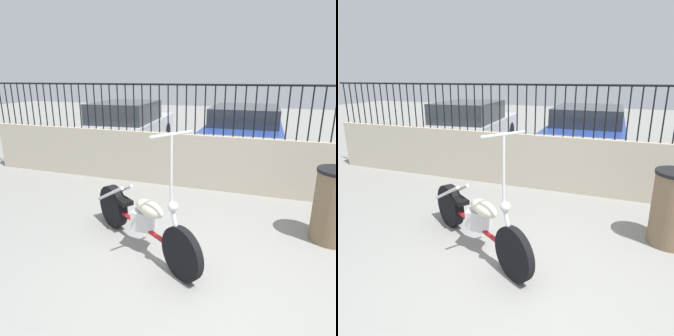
% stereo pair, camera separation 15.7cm
% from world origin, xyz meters
% --- Properties ---
extents(ground_plane, '(40.00, 40.00, 0.00)m').
position_xyz_m(ground_plane, '(0.00, 0.00, 0.00)').
color(ground_plane, gray).
extents(low_wall, '(10.88, 0.18, 1.04)m').
position_xyz_m(low_wall, '(0.00, 2.92, 0.52)').
color(low_wall, '#B2A893').
rests_on(low_wall, ground_plane).
extents(fence_railing, '(10.88, 0.04, 0.91)m').
position_xyz_m(fence_railing, '(-0.00, 2.92, 1.63)').
color(fence_railing, black).
rests_on(fence_railing, low_wall).
extents(motorcycle_red, '(1.85, 1.31, 1.55)m').
position_xyz_m(motorcycle_red, '(-0.96, 0.63, 0.38)').
color(motorcycle_red, black).
rests_on(motorcycle_red, ground_plane).
extents(trash_bin, '(0.53, 0.53, 0.97)m').
position_xyz_m(trash_bin, '(1.39, 1.52, 0.49)').
color(trash_bin, brown).
rests_on(trash_bin, ground_plane).
extents(car_silver, '(2.07, 4.48, 1.40)m').
position_xyz_m(car_silver, '(-3.38, 5.39, 0.70)').
color(car_silver, black).
rests_on(car_silver, ground_plane).
extents(car_blue, '(1.84, 4.25, 1.36)m').
position_xyz_m(car_blue, '(-0.08, 5.59, 0.69)').
color(car_blue, black).
rests_on(car_blue, ground_plane).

